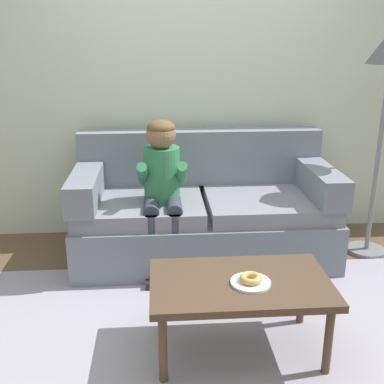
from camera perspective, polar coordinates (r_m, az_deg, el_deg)
name	(u,v)px	position (r m, az deg, el deg)	size (l,w,h in m)	color
ground	(204,312)	(3.07, 1.43, -14.31)	(10.00, 10.00, 0.00)	brown
wall_back	(188,68)	(3.98, -0.46, 14.75)	(8.00, 0.10, 2.80)	beige
area_rug	(208,335)	(2.86, 1.95, -16.91)	(2.92, 1.74, 0.01)	#9993A3
couch	(203,213)	(3.67, 1.38, -2.54)	(1.94, 0.90, 0.94)	slate
coffee_table	(240,288)	(2.56, 5.83, -11.50)	(0.95, 0.57, 0.43)	#4C3828
person_child	(162,181)	(3.36, -3.63, 1.29)	(0.34, 0.58, 1.10)	#337A4C
plate	(251,283)	(2.51, 7.09, -10.80)	(0.21, 0.21, 0.01)	white
donut	(251,278)	(2.50, 7.11, -10.29)	(0.12, 0.12, 0.04)	tan
toy_controller	(315,293)	(3.32, 14.66, -11.74)	(0.23, 0.09, 0.05)	blue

